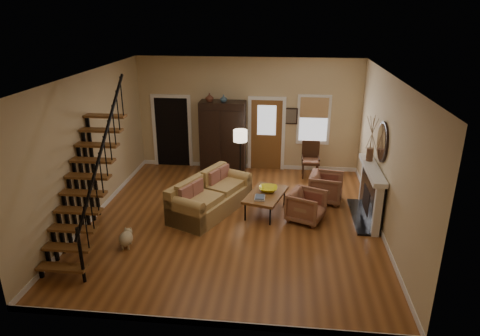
# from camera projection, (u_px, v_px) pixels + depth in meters

# --- Properties ---
(room) EXTENTS (7.00, 7.33, 3.30)m
(room) POSITION_uv_depth(u_px,v_px,m) (226.00, 136.00, 10.97)
(room) COLOR brown
(room) RESTS_ON ground
(staircase) EXTENTS (0.94, 2.80, 3.20)m
(staircase) POSITION_uv_depth(u_px,v_px,m) (84.00, 171.00, 8.33)
(staircase) COLOR brown
(staircase) RESTS_ON ground
(fireplace) EXTENTS (0.33, 1.95, 2.30)m
(fireplace) POSITION_uv_depth(u_px,v_px,m) (373.00, 188.00, 9.71)
(fireplace) COLOR black
(fireplace) RESTS_ON ground
(armoire) EXTENTS (1.30, 0.60, 2.10)m
(armoire) POSITION_uv_depth(u_px,v_px,m) (223.00, 137.00, 12.45)
(armoire) COLOR black
(armoire) RESTS_ON ground
(vase_a) EXTENTS (0.24, 0.24, 0.25)m
(vase_a) POSITION_uv_depth(u_px,v_px,m) (210.00, 97.00, 11.98)
(vase_a) COLOR #4C2619
(vase_a) RESTS_ON armoire
(vase_b) EXTENTS (0.20, 0.20, 0.21)m
(vase_b) POSITION_uv_depth(u_px,v_px,m) (224.00, 98.00, 11.95)
(vase_b) COLOR #334C60
(vase_b) RESTS_ON armoire
(sofa) EXTENTS (1.83, 2.47, 0.84)m
(sofa) POSITION_uv_depth(u_px,v_px,m) (211.00, 195.00, 10.13)
(sofa) COLOR tan
(sofa) RESTS_ON ground
(coffee_table) EXTENTS (1.07, 1.44, 0.49)m
(coffee_table) POSITION_uv_depth(u_px,v_px,m) (265.00, 203.00, 10.14)
(coffee_table) COLOR brown
(coffee_table) RESTS_ON ground
(bowl) EXTENTS (0.44, 0.44, 0.11)m
(bowl) POSITION_uv_depth(u_px,v_px,m) (268.00, 189.00, 10.16)
(bowl) COLOR yellow
(bowl) RESTS_ON coffee_table
(books) EXTENTS (0.24, 0.32, 0.06)m
(books) POSITION_uv_depth(u_px,v_px,m) (260.00, 197.00, 9.77)
(books) COLOR beige
(books) RESTS_ON coffee_table
(armchair_left) EXTENTS (1.01, 0.99, 0.71)m
(armchair_left) POSITION_uv_depth(u_px,v_px,m) (306.00, 206.00, 9.73)
(armchair_left) COLOR brown
(armchair_left) RESTS_ON ground
(armchair_right) EXTENTS (0.94, 0.92, 0.73)m
(armchair_right) POSITION_uv_depth(u_px,v_px,m) (326.00, 187.00, 10.71)
(armchair_right) COLOR brown
(armchair_right) RESTS_ON ground
(floor_lamp) EXTENTS (0.40, 0.40, 1.60)m
(floor_lamp) POSITION_uv_depth(u_px,v_px,m) (240.00, 159.00, 11.40)
(floor_lamp) COLOR black
(floor_lamp) RESTS_ON ground
(side_chair) EXTENTS (0.54, 0.54, 1.02)m
(side_chair) POSITION_uv_depth(u_px,v_px,m) (310.00, 160.00, 12.20)
(side_chair) COLOR #392012
(side_chair) RESTS_ON ground
(dog) EXTENTS (0.34, 0.50, 0.34)m
(dog) POSITION_uv_depth(u_px,v_px,m) (126.00, 240.00, 8.70)
(dog) COLOR #C7B488
(dog) RESTS_ON ground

